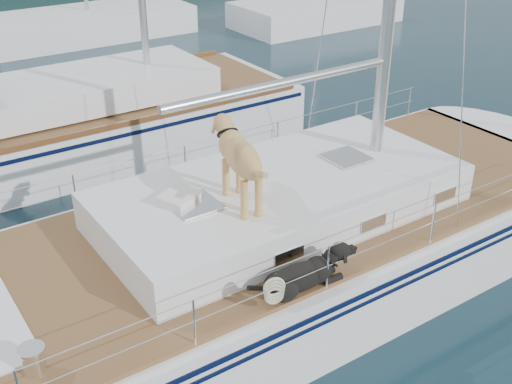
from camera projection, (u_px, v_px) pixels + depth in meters
ground at (236, 302)px, 9.46m from camera, size 120.00×120.00×0.00m
main_sailboat at (240, 262)px, 9.18m from camera, size 12.00×3.80×14.01m
neighbor_sailboat at (53, 132)px, 13.61m from camera, size 11.00×3.50×13.30m
bg_boat_center at (89, 25)px, 22.94m from camera, size 7.20×3.00×11.65m
bg_boat_east at (316, 12)px, 24.72m from camera, size 6.40×3.00×11.65m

